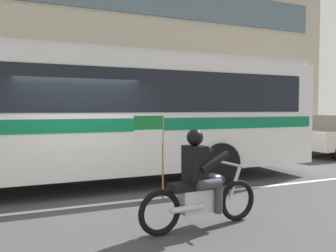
{
  "coord_description": "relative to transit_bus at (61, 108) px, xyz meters",
  "views": [
    {
      "loc": [
        -1.02,
        -7.15,
        1.87
      ],
      "look_at": [
        1.7,
        -0.66,
        1.52
      ],
      "focal_mm": 36.18,
      "sensor_mm": 36.0,
      "label": 1
    }
  ],
  "objects": [
    {
      "name": "office_building_facade",
      "position": [
        0.26,
        6.19,
        2.89
      ],
      "size": [
        28.0,
        0.89,
        9.54
      ],
      "color": "#B2A893",
      "rests_on": "ground_plane"
    },
    {
      "name": "transit_bus",
      "position": [
        0.0,
        0.0,
        0.0
      ],
      "size": [
        13.24,
        2.73,
        3.22
      ],
      "color": "white",
      "rests_on": "ground_plane"
    },
    {
      "name": "sidewalk_curb",
      "position": [
        0.26,
        3.91,
        -1.81
      ],
      "size": [
        28.0,
        3.8,
        0.15
      ],
      "primitive_type": "cube",
      "color": "#A39E93",
      "rests_on": "ground_plane"
    },
    {
      "name": "motorcycle_with_rider",
      "position": [
        1.73,
        -3.71,
        -1.22
      ],
      "size": [
        2.19,
        0.64,
        1.78
      ],
      "color": "black",
      "rests_on": "ground_plane"
    },
    {
      "name": "lane_center_stripe",
      "position": [
        0.26,
        -1.79,
        -1.88
      ],
      "size": [
        26.6,
        0.14,
        0.01
      ],
      "primitive_type": "cube",
      "color": "silver",
      "rests_on": "ground_plane"
    },
    {
      "name": "ground_plane",
      "position": [
        0.26,
        -1.19,
        -1.88
      ],
      "size": [
        60.0,
        60.0,
        0.0
      ],
      "primitive_type": "plane",
      "color": "#3D3D3F"
    }
  ]
}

